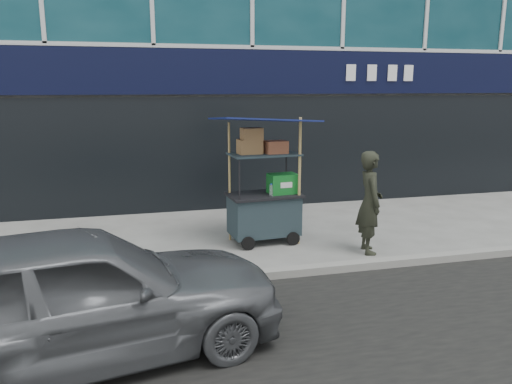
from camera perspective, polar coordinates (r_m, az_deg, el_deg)
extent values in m
plane|color=slate|center=(7.46, 6.80, -8.65)|extent=(80.00, 80.00, 0.00)
cube|color=gray|center=(7.27, 7.38, -8.74)|extent=(80.00, 0.18, 0.12)
cube|color=black|center=(10.67, -0.41, 13.54)|extent=(15.68, 0.06, 0.90)
cube|color=black|center=(10.80, -0.45, 4.49)|extent=(15.68, 0.04, 2.40)
cube|color=#1C2A30|center=(8.49, 0.91, -2.64)|extent=(1.19, 0.76, 0.66)
cylinder|color=black|center=(8.15, -0.89, -5.91)|extent=(0.23, 0.07, 0.23)
cylinder|color=black|center=(8.42, 4.27, -5.34)|extent=(0.23, 0.07, 0.23)
cube|color=black|center=(8.41, 0.92, -0.33)|extent=(1.27, 0.84, 0.04)
cylinder|color=black|center=(7.92, -1.91, 1.36)|extent=(0.03, 0.03, 0.71)
cylinder|color=black|center=(8.28, 4.99, 1.79)|extent=(0.03, 0.03, 0.71)
cylinder|color=black|center=(8.45, -3.05, 2.03)|extent=(0.03, 0.03, 0.71)
cylinder|color=black|center=(8.79, 3.48, 2.42)|extent=(0.03, 0.03, 0.71)
cube|color=#1C2A30|center=(8.29, 0.93, 4.33)|extent=(1.19, 0.76, 0.03)
cylinder|color=olive|center=(8.30, 4.97, 1.15)|extent=(0.05, 0.05, 2.13)
cylinder|color=olive|center=(8.48, -3.04, 1.09)|extent=(0.04, 0.04, 2.03)
cube|color=#0D1C4C|center=(8.23, 0.95, 8.25)|extent=(1.70, 1.27, 0.19)
cube|color=#0E5919|center=(8.44, 3.06, 0.98)|extent=(0.50, 0.37, 0.33)
cylinder|color=silver|center=(8.23, 1.74, 0.20)|extent=(0.07, 0.07, 0.19)
cylinder|color=blue|center=(8.21, 1.75, 0.91)|extent=(0.03, 0.03, 0.02)
cube|color=olive|center=(8.24, -0.73, 5.21)|extent=(0.40, 0.32, 0.24)
cube|color=olive|center=(8.30, 2.28, 5.16)|extent=(0.38, 0.29, 0.21)
cube|color=olive|center=(8.21, -0.50, 6.68)|extent=(0.35, 0.27, 0.19)
imported|color=black|center=(8.09, 12.87, -1.16)|extent=(0.49, 0.66, 1.64)
imported|color=#52565A|center=(5.15, -19.78, -11.01)|extent=(4.21, 2.33, 1.35)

